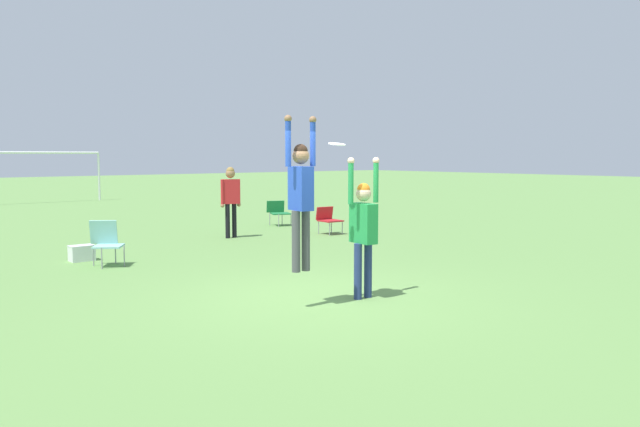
{
  "coord_description": "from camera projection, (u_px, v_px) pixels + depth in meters",
  "views": [
    {
      "loc": [
        -5.9,
        -7.13,
        2.16
      ],
      "look_at": [
        -0.0,
        -0.01,
        1.3
      ],
      "focal_mm": 35.0,
      "sensor_mm": 36.0,
      "label": 1
    }
  ],
  "objects": [
    {
      "name": "ground_plane",
      "position": [
        320.0,
        299.0,
        9.41
      ],
      "size": [
        120.0,
        120.0,
        0.0
      ],
      "primitive_type": "plane",
      "color": "#608C47"
    },
    {
      "name": "person_jumping",
      "position": [
        301.0,
        189.0,
        8.72
      ],
      "size": [
        0.54,
        0.41,
        2.19
      ],
      "rotation": [
        0.0,
        0.0,
        1.45
      ],
      "color": "#4C4C51",
      "rests_on": "ground_plane"
    },
    {
      "name": "person_defending",
      "position": [
        363.0,
        224.0,
        9.37
      ],
      "size": [
        0.62,
        0.49,
        2.14
      ],
      "rotation": [
        0.0,
        0.0,
        -1.69
      ],
      "color": "navy",
      "rests_on": "ground_plane"
    },
    {
      "name": "frisbee",
      "position": [
        337.0,
        144.0,
        9.1
      ],
      "size": [
        0.25,
        0.25,
        0.05
      ],
      "color": "white"
    },
    {
      "name": "camping_chair_3",
      "position": [
        278.0,
        211.0,
        19.3
      ],
      "size": [
        0.73,
        0.78,
        0.76
      ],
      "rotation": [
        0.0,
        0.0,
        2.73
      ],
      "color": "gray",
      "rests_on": "ground_plane"
    },
    {
      "name": "camping_chair_4",
      "position": [
        106.0,
        240.0,
        12.24
      ],
      "size": [
        0.72,
        0.8,
        0.89
      ],
      "rotation": [
        0.0,
        0.0,
        2.54
      ],
      "color": "gray",
      "rests_on": "ground_plane"
    },
    {
      "name": "camping_chair_5",
      "position": [
        328.0,
        218.0,
        17.2
      ],
      "size": [
        0.58,
        0.61,
        0.75
      ],
      "rotation": [
        0.0,
        0.0,
        3.08
      ],
      "color": "gray",
      "rests_on": "ground_plane"
    },
    {
      "name": "person_spectator_near",
      "position": [
        231.0,
        195.0,
        16.31
      ],
      "size": [
        0.6,
        0.35,
        1.87
      ],
      "rotation": [
        0.0,
        0.0,
        -0.36
      ],
      "color": "black",
      "rests_on": "ground_plane"
    },
    {
      "name": "cooler_box",
      "position": [
        82.0,
        253.0,
        12.81
      ],
      "size": [
        0.48,
        0.32,
        0.33
      ],
      "color": "white",
      "rests_on": "ground_plane"
    },
    {
      "name": "soccer_goal",
      "position": [
        21.0,
        163.0,
        27.91
      ],
      "size": [
        7.1,
        0.1,
        2.35
      ],
      "color": "white",
      "rests_on": "ground_plane"
    }
  ]
}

